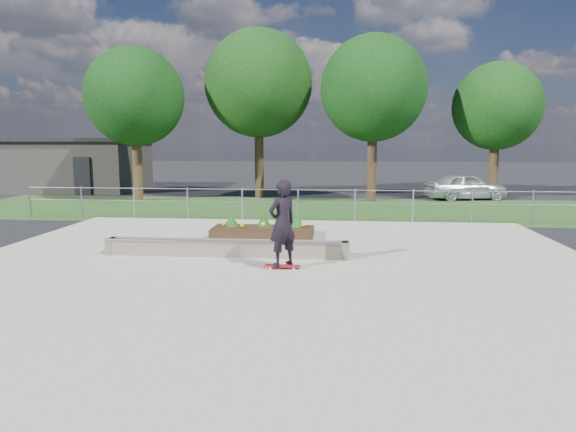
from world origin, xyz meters
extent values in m
plane|color=black|center=(0.00, 0.00, 0.00)|extent=(120.00, 120.00, 0.00)
cube|color=#274A1D|center=(0.00, 11.00, 0.01)|extent=(30.00, 8.00, 0.02)
cube|color=#AFA89B|center=(0.00, 0.00, 0.03)|extent=(15.00, 15.00, 0.06)
cylinder|color=gray|center=(-10.00, 7.50, 0.60)|extent=(0.06, 0.06, 1.20)
cylinder|color=gray|center=(-8.00, 7.50, 0.60)|extent=(0.06, 0.06, 1.20)
cylinder|color=#979A9F|center=(-6.00, 7.50, 0.60)|extent=(0.06, 0.06, 1.20)
cylinder|color=gray|center=(-4.00, 7.50, 0.60)|extent=(0.06, 0.06, 1.20)
cylinder|color=#9A9DA2|center=(-2.00, 7.50, 0.60)|extent=(0.06, 0.06, 1.20)
cylinder|color=gray|center=(0.00, 7.50, 0.60)|extent=(0.06, 0.06, 1.20)
cylinder|color=gray|center=(2.00, 7.50, 0.60)|extent=(0.06, 0.06, 1.20)
cylinder|color=#979A9F|center=(4.00, 7.50, 0.60)|extent=(0.06, 0.06, 1.20)
cylinder|color=gray|center=(6.00, 7.50, 0.60)|extent=(0.06, 0.06, 1.20)
cylinder|color=gray|center=(8.00, 7.50, 0.60)|extent=(0.06, 0.06, 1.20)
cylinder|color=#9A9CA3|center=(0.00, 7.50, 1.15)|extent=(20.00, 0.04, 0.04)
cylinder|color=gray|center=(0.00, 7.50, 0.70)|extent=(20.00, 0.04, 0.04)
cube|color=#2C2927|center=(-14.00, 18.00, 1.40)|extent=(8.00, 5.00, 2.80)
cube|color=black|center=(-14.00, 18.00, 2.90)|extent=(8.40, 5.40, 0.20)
cube|color=black|center=(-12.00, 15.45, 1.00)|extent=(0.90, 0.10, 2.00)
cylinder|color=#382716|center=(-8.00, 13.00, 1.46)|extent=(0.44, 0.44, 2.93)
sphere|color=black|center=(-8.00, 13.00, 4.88)|extent=(4.55, 4.55, 4.55)
cylinder|color=#2F2113|center=(-2.50, 15.00, 1.69)|extent=(0.44, 0.44, 3.38)
sphere|color=black|center=(-2.50, 15.00, 5.62)|extent=(5.25, 5.25, 5.25)
cylinder|color=#362115|center=(3.00, 14.00, 1.57)|extent=(0.44, 0.44, 3.15)
sphere|color=black|center=(3.00, 14.00, 5.25)|extent=(4.90, 4.90, 4.90)
cylinder|color=#332214|center=(9.00, 15.50, 1.35)|extent=(0.44, 0.44, 2.70)
sphere|color=black|center=(9.00, 15.50, 4.50)|extent=(4.20, 4.20, 4.20)
cube|color=#6A5F4E|center=(-1.34, 1.66, 0.26)|extent=(6.00, 0.40, 0.40)
cylinder|color=#92959A|center=(-1.34, 1.46, 0.46)|extent=(6.00, 0.06, 0.06)
cube|color=brown|center=(-4.24, 1.66, 0.26)|extent=(0.15, 0.42, 0.40)
cube|color=brown|center=(1.56, 1.66, 0.26)|extent=(0.15, 0.42, 0.40)
cube|color=black|center=(-0.82, 4.41, 0.18)|extent=(3.00, 1.20, 0.25)
sphere|color=yellow|center=(-2.02, 4.51, 0.39)|extent=(0.14, 0.14, 0.14)
sphere|color=yellow|center=(-1.42, 4.31, 0.39)|extent=(0.14, 0.14, 0.14)
sphere|color=yellow|center=(-0.82, 4.51, 0.39)|extent=(0.14, 0.14, 0.14)
sphere|color=yellow|center=(-0.22, 4.31, 0.39)|extent=(0.14, 0.14, 0.14)
sphere|color=gold|center=(0.38, 4.51, 0.39)|extent=(0.14, 0.14, 0.14)
cone|color=#184614|center=(-1.82, 4.66, 0.49)|extent=(0.44, 0.44, 0.36)
cone|color=#1A3F12|center=(-0.82, 4.66, 0.49)|extent=(0.44, 0.44, 0.36)
cone|color=#154A16|center=(0.18, 4.66, 0.49)|extent=(0.44, 0.44, 0.36)
cylinder|color=silver|center=(-0.09, 0.43, 0.09)|extent=(0.05, 0.03, 0.05)
cylinder|color=white|center=(-0.09, 0.61, 0.09)|extent=(0.05, 0.03, 0.05)
cylinder|color=white|center=(0.43, 0.43, 0.09)|extent=(0.05, 0.03, 0.05)
cylinder|color=silver|center=(0.43, 0.61, 0.09)|extent=(0.05, 0.03, 0.05)
cylinder|color=#9A9A9F|center=(-0.09, 0.52, 0.11)|extent=(0.02, 0.18, 0.02)
cylinder|color=#9E9DA3|center=(0.43, 0.52, 0.11)|extent=(0.02, 0.18, 0.02)
cube|color=#B21715|center=(0.17, 0.52, 0.13)|extent=(0.80, 0.21, 0.02)
imported|color=black|center=(0.17, 0.52, 1.09)|extent=(0.81, 0.80, 1.89)
imported|color=silver|center=(7.61, 15.04, 0.66)|extent=(4.10, 2.36, 1.31)
camera|label=1|loc=(1.31, -10.47, 2.88)|focal=32.00mm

